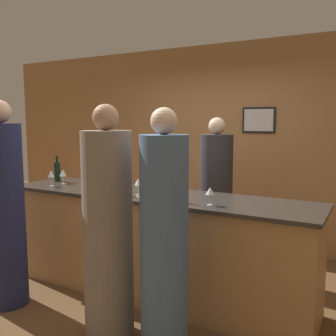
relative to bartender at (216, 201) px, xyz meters
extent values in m
plane|color=brown|center=(-0.31, -0.90, -0.82)|extent=(14.00, 14.00, 0.00)
cube|color=#A37547|center=(-0.31, 1.02, 0.58)|extent=(8.00, 0.06, 2.80)
cube|color=black|center=(0.20, 0.97, 0.93)|extent=(0.44, 0.02, 0.34)
cube|color=silver|center=(0.20, 0.96, 0.93)|extent=(0.39, 0.00, 0.29)
cube|color=#B27F4C|center=(-0.31, -0.90, -0.32)|extent=(3.16, 0.70, 0.99)
cube|color=#332D28|center=(-0.31, -0.90, 0.19)|extent=(3.22, 0.76, 0.04)
cylinder|color=#2D2D33|center=(0.00, 0.00, -0.03)|extent=(0.38, 0.38, 1.59)
sphere|color=beige|center=(0.00, 0.00, 0.86)|extent=(0.19, 0.19, 0.19)
cylinder|color=gray|center=(-0.23, -1.71, 0.01)|extent=(0.39, 0.39, 1.67)
sphere|color=#A37556|center=(-0.23, -1.71, 0.95)|extent=(0.20, 0.20, 0.20)
cylinder|color=#4C6B93|center=(0.27, -1.68, 0.00)|extent=(0.36, 0.36, 1.64)
sphere|color=beige|center=(0.27, -1.68, 0.92)|extent=(0.19, 0.19, 0.19)
cylinder|color=#1E234C|center=(-1.40, -1.76, 0.04)|extent=(0.36, 0.36, 1.72)
cylinder|color=black|center=(-1.69, -0.80, 0.32)|extent=(0.07, 0.07, 0.22)
cylinder|color=black|center=(-1.69, -0.80, 0.47)|extent=(0.03, 0.03, 0.08)
cylinder|color=black|center=(-0.03, -1.11, 0.32)|extent=(0.07, 0.07, 0.23)
cylinder|color=black|center=(-0.03, -1.11, 0.47)|extent=(0.03, 0.03, 0.07)
cylinder|color=black|center=(-0.85, -1.10, 0.32)|extent=(0.08, 0.08, 0.22)
cylinder|color=black|center=(-0.85, -1.10, 0.47)|extent=(0.03, 0.03, 0.09)
cylinder|color=silver|center=(-0.50, -1.11, 0.21)|extent=(0.05, 0.05, 0.00)
cylinder|color=silver|center=(-0.50, -1.11, 0.26)|extent=(0.01, 0.01, 0.09)
cone|color=silver|center=(-0.50, -1.11, 0.33)|extent=(0.07, 0.07, 0.06)
cylinder|color=silver|center=(-0.33, -1.11, 0.21)|extent=(0.05, 0.05, 0.00)
cylinder|color=silver|center=(-0.33, -1.11, 0.27)|extent=(0.01, 0.01, 0.10)
cone|color=silver|center=(-0.33, -1.11, 0.35)|extent=(0.06, 0.06, 0.06)
cylinder|color=silver|center=(-1.50, -0.90, 0.21)|extent=(0.05, 0.05, 0.00)
cylinder|color=silver|center=(-1.50, -0.90, 0.26)|extent=(0.01, 0.01, 0.08)
cone|color=silver|center=(-1.50, -0.90, 0.34)|extent=(0.08, 0.08, 0.08)
cylinder|color=silver|center=(-0.23, -1.13, 0.21)|extent=(0.05, 0.05, 0.00)
cylinder|color=silver|center=(-0.23, -1.13, 0.26)|extent=(0.01, 0.01, 0.09)
cone|color=silver|center=(-0.23, -1.13, 0.34)|extent=(0.08, 0.08, 0.08)
cylinder|color=silver|center=(-0.40, -0.93, 0.21)|extent=(0.05, 0.05, 0.00)
cylinder|color=silver|center=(-0.40, -0.93, 0.26)|extent=(0.01, 0.01, 0.09)
cone|color=silver|center=(-0.40, -0.93, 0.33)|extent=(0.07, 0.07, 0.06)
cylinder|color=silver|center=(-0.39, -1.03, 0.21)|extent=(0.05, 0.05, 0.00)
cylinder|color=silver|center=(-0.39, -1.03, 0.26)|extent=(0.01, 0.01, 0.10)
cone|color=silver|center=(-0.39, -1.03, 0.34)|extent=(0.06, 0.06, 0.06)
cylinder|color=silver|center=(0.39, -1.10, 0.21)|extent=(0.05, 0.05, 0.00)
cylinder|color=silver|center=(0.39, -1.10, 0.26)|extent=(0.01, 0.01, 0.09)
cone|color=silver|center=(0.39, -1.10, 0.33)|extent=(0.08, 0.08, 0.06)
cylinder|color=silver|center=(-1.49, -1.08, 0.21)|extent=(0.05, 0.05, 0.00)
cylinder|color=silver|center=(-1.49, -1.08, 0.26)|extent=(0.01, 0.01, 0.10)
cone|color=silver|center=(-1.49, -1.08, 0.35)|extent=(0.07, 0.07, 0.07)
camera|label=1|loc=(1.59, -3.99, 0.92)|focal=40.00mm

